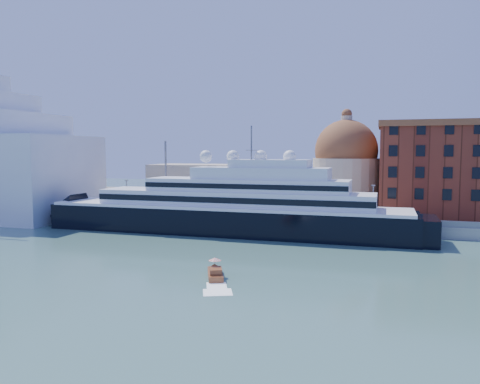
% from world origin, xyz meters
% --- Properties ---
extents(ground, '(400.00, 400.00, 0.00)m').
position_xyz_m(ground, '(0.00, 0.00, 0.00)').
color(ground, '#3D695E').
rests_on(ground, ground).
extents(quay, '(180.00, 10.00, 2.50)m').
position_xyz_m(quay, '(0.00, 34.00, 1.25)').
color(quay, gray).
rests_on(quay, ground).
extents(land, '(260.00, 72.00, 2.00)m').
position_xyz_m(land, '(0.00, 75.00, 1.00)').
color(land, slate).
rests_on(land, ground).
extents(quay_fence, '(180.00, 0.10, 1.20)m').
position_xyz_m(quay_fence, '(0.00, 29.50, 3.10)').
color(quay_fence, slate).
rests_on(quay_fence, quay).
extents(superyacht, '(91.07, 12.63, 27.22)m').
position_xyz_m(superyacht, '(-3.65, 23.00, 4.70)').
color(superyacht, black).
rests_on(superyacht, ground).
extents(service_barge, '(10.92, 3.66, 2.45)m').
position_xyz_m(service_barge, '(-51.12, 22.44, 0.71)').
color(service_barge, white).
rests_on(service_barge, ground).
extents(water_taxi, '(4.22, 6.41, 2.90)m').
position_xyz_m(water_taxi, '(9.72, -11.99, 0.70)').
color(water_taxi, brown).
rests_on(water_taxi, ground).
extents(warehouse, '(43.00, 19.00, 23.25)m').
position_xyz_m(warehouse, '(52.00, 52.00, 13.79)').
color(warehouse, brown).
rests_on(warehouse, land).
extents(church, '(66.00, 18.00, 25.50)m').
position_xyz_m(church, '(6.39, 57.72, 10.91)').
color(church, beige).
rests_on(church, land).
extents(lamp_posts, '(120.80, 2.40, 18.00)m').
position_xyz_m(lamp_posts, '(-12.67, 32.27, 9.84)').
color(lamp_posts, slate).
rests_on(lamp_posts, quay).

